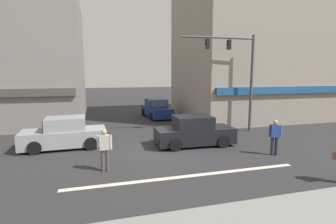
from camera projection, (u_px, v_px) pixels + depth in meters
The scene contains 11 objects.
ground_plane at pixel (164, 150), 13.04m from camera, with size 120.00×120.00×0.00m, color #2B2B2D.
lane_marking_stripe at pixel (188, 176), 9.71m from camera, with size 9.00×0.24×0.01m, color silver.
building_left_block at pixel (2, 63), 20.42m from camera, with size 11.90×11.27×9.23m.
building_right_corner at pixel (253, 50), 22.71m from camera, with size 12.04×9.38×11.67m.
street_tree at pixel (221, 68), 20.65m from camera, with size 4.02×4.02×6.21m.
traffic_light_mast at pixel (238, 67), 16.63m from camera, with size 4.89×0.31×6.20m.
sedan_parked_curbside at pixel (65, 134), 13.36m from camera, with size 4.15×1.97×1.58m.
sedan_crossing_center at pixel (194, 132), 13.85m from camera, with size 4.16×2.00×1.58m.
sedan_crossing_leftbound at pixel (156, 109), 22.68m from camera, with size 2.09×4.21×1.58m.
pedestrian_mid_crossing at pixel (275, 135), 12.09m from camera, with size 0.53×0.34×1.67m.
pedestrian_far_side at pixel (105, 147), 10.10m from camera, with size 0.57×0.24×1.67m.
Camera 1 is at (-3.26, -12.20, 3.77)m, focal length 28.00 mm.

